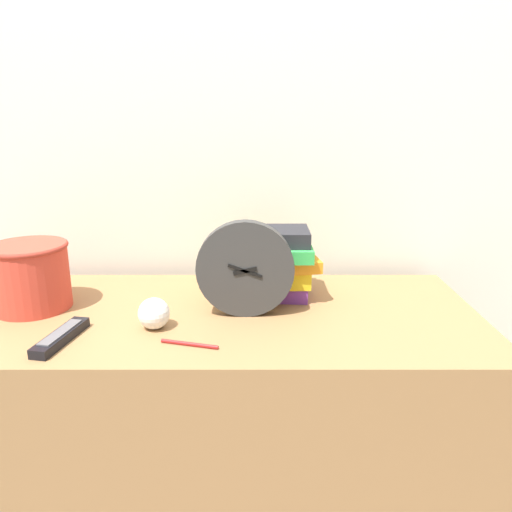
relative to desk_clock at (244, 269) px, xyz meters
name	(u,v)px	position (x,y,z in m)	size (l,w,h in m)	color
wall_back	(203,120)	(-0.12, 0.37, 0.32)	(6.00, 0.04, 2.40)	silver
desk	(198,447)	(-0.12, 0.02, -0.49)	(1.36, 0.56, 0.76)	olive
desk_clock	(244,269)	(0.00, 0.00, 0.00)	(0.23, 0.04, 0.23)	#333333
book_stack	(269,262)	(0.06, 0.13, -0.02)	(0.26, 0.21, 0.18)	#7A3899
basket	(29,274)	(-0.52, 0.04, -0.03)	(0.19, 0.19, 0.16)	#C63D2D
tv_remote	(60,337)	(-0.38, -0.14, -0.10)	(0.07, 0.17, 0.02)	black
crumpled_paper_ball	(153,313)	(-0.20, -0.08, -0.08)	(0.07, 0.07, 0.07)	white
pen	(189,344)	(-0.11, -0.16, -0.11)	(0.12, 0.04, 0.01)	#B21E1E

